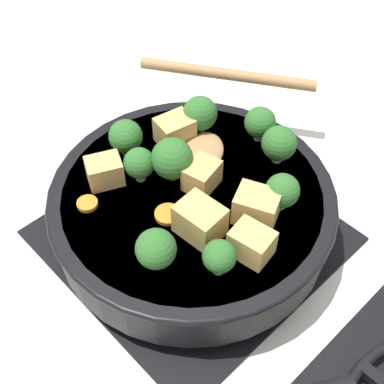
{
  "coord_description": "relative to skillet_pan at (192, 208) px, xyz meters",
  "views": [
    {
      "loc": [
        0.28,
        0.29,
        0.53
      ],
      "look_at": [
        0.0,
        0.0,
        0.08
      ],
      "focal_mm": 50.0,
      "sensor_mm": 36.0,
      "label": 1
    }
  ],
  "objects": [
    {
      "name": "ground_plane",
      "position": [
        -0.0,
        -0.0,
        -0.06
      ],
      "size": [
        2.4,
        2.4,
        0.0
      ],
      "primitive_type": "plane",
      "color": "silver"
    },
    {
      "name": "front_burner_grate",
      "position": [
        -0.0,
        -0.0,
        -0.05
      ],
      "size": [
        0.31,
        0.31,
        0.03
      ],
      "color": "black",
      "rests_on": "ground_plane"
    },
    {
      "name": "skillet_pan",
      "position": [
        0.0,
        0.0,
        0.0
      ],
      "size": [
        0.37,
        0.43,
        0.06
      ],
      "color": "black",
      "rests_on": "front_burner_grate"
    },
    {
      "name": "wooden_spoon",
      "position": [
        -0.13,
        -0.09,
        0.03
      ],
      "size": [
        0.25,
        0.23,
        0.02
      ],
      "color": "#A87A4C",
      "rests_on": "skillet_pan"
    },
    {
      "name": "tofu_cube_center_large",
      "position": [
        0.03,
        0.04,
        0.04
      ],
      "size": [
        0.04,
        0.05,
        0.04
      ],
      "primitive_type": "cube",
      "rotation": [
        0.0,
        0.0,
        1.65
      ],
      "color": "tan",
      "rests_on": "skillet_pan"
    },
    {
      "name": "tofu_cube_near_handle",
      "position": [
        -0.02,
        0.0,
        0.04
      ],
      "size": [
        0.05,
        0.04,
        0.03
      ],
      "primitive_type": "cube",
      "rotation": [
        0.0,
        0.0,
        0.23
      ],
      "color": "tan",
      "rests_on": "skillet_pan"
    },
    {
      "name": "tofu_cube_east_chunk",
      "position": [
        -0.04,
        -0.08,
        0.04
      ],
      "size": [
        0.05,
        0.04,
        0.03
      ],
      "primitive_type": "cube",
      "rotation": [
        0.0,
        0.0,
        2.96
      ],
      "color": "tan",
      "rests_on": "skillet_pan"
    },
    {
      "name": "tofu_cube_west_chunk",
      "position": [
        -0.02,
        0.07,
        0.04
      ],
      "size": [
        0.05,
        0.06,
        0.04
      ],
      "primitive_type": "cube",
      "rotation": [
        0.0,
        0.0,
        5.15
      ],
      "color": "tan",
      "rests_on": "skillet_pan"
    },
    {
      "name": "tofu_cube_back_piece",
      "position": [
        0.06,
        -0.08,
        0.04
      ],
      "size": [
        0.05,
        0.04,
        0.03
      ],
      "primitive_type": "cube",
      "rotation": [
        0.0,
        0.0,
        2.71
      ],
      "color": "tan",
      "rests_on": "skillet_pan"
    },
    {
      "name": "tofu_cube_front_piece",
      "position": [
        0.01,
        0.1,
        0.04
      ],
      "size": [
        0.04,
        0.05,
        0.03
      ],
      "primitive_type": "cube",
      "rotation": [
        0.0,
        0.0,
        4.88
      ],
      "color": "tan",
      "rests_on": "skillet_pan"
    },
    {
      "name": "broccoli_floret_near_spoon",
      "position": [
        -0.12,
        -0.01,
        0.05
      ],
      "size": [
        0.04,
        0.04,
        0.05
      ],
      "color": "#709956",
      "rests_on": "skillet_pan"
    },
    {
      "name": "broccoli_floret_center_top",
      "position": [
        -0.08,
        -0.07,
        0.05
      ],
      "size": [
        0.04,
        0.04,
        0.05
      ],
      "color": "#709956",
      "rests_on": "skillet_pan"
    },
    {
      "name": "broccoli_floret_east_rim",
      "position": [
        0.03,
        -0.06,
        0.05
      ],
      "size": [
        0.04,
        0.04,
        0.04
      ],
      "color": "#709956",
      "rests_on": "skillet_pan"
    },
    {
      "name": "broccoli_floret_west_rim",
      "position": [
        0.01,
        -0.1,
        0.05
      ],
      "size": [
        0.04,
        0.04,
        0.05
      ],
      "color": "#709956",
      "rests_on": "skillet_pan"
    },
    {
      "name": "broccoli_floret_north_edge",
      "position": [
        -0.11,
        0.03,
        0.05
      ],
      "size": [
        0.04,
        0.04,
        0.05
      ],
      "color": "#709956",
      "rests_on": "skillet_pan"
    },
    {
      "name": "broccoli_floret_south_cluster",
      "position": [
        0.09,
        0.05,
        0.05
      ],
      "size": [
        0.04,
        0.04,
        0.05
      ],
      "color": "#709956",
      "rests_on": "skillet_pan"
    },
    {
      "name": "broccoli_floret_mid_floret",
      "position": [
        -0.0,
        -0.03,
        0.05
      ],
      "size": [
        0.05,
        0.05,
        0.05
      ],
      "color": "#709956",
      "rests_on": "skillet_pan"
    },
    {
      "name": "broccoli_floret_small_inner",
      "position": [
        0.05,
        0.09,
        0.05
      ],
      "size": [
        0.03,
        0.03,
        0.04
      ],
      "color": "#709956",
      "rests_on": "skillet_pan"
    },
    {
      "name": "broccoli_floret_tall_stem",
      "position": [
        -0.06,
        0.08,
        0.05
      ],
      "size": [
        0.04,
        0.04,
        0.05
      ],
      "color": "#709956",
      "rests_on": "skillet_pan"
    },
    {
      "name": "carrot_slice_orange_thin",
      "position": [
        0.04,
        0.01,
        0.03
      ],
      "size": [
        0.03,
        0.03,
        0.01
      ],
      "primitive_type": "cylinder",
      "color": "orange",
      "rests_on": "skillet_pan"
    },
    {
      "name": "carrot_slice_near_center",
      "position": [
        0.1,
        -0.07,
        0.03
      ],
      "size": [
        0.02,
        0.02,
        0.01
      ],
      "primitive_type": "cylinder",
      "color": "orange",
      "rests_on": "skillet_pan"
    }
  ]
}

